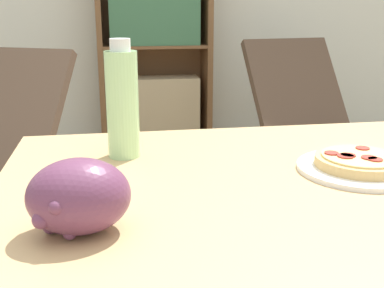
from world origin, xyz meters
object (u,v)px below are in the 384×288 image
drink_bottle (122,103)px  lounge_chair_far (307,145)px  bookshelf (155,56)px  pizza_on_plate (360,164)px  grape_bunch (78,197)px

drink_bottle → lounge_chair_far: size_ratio=0.30×
drink_bottle → bookshelf: size_ratio=0.16×
pizza_on_plate → grape_bunch: grape_bunch is taller
drink_bottle → pizza_on_plate: bearing=-21.0°
grape_bunch → bookshelf: bookshelf is taller
grape_bunch → bookshelf: 2.67m
pizza_on_plate → drink_bottle: 0.52m
pizza_on_plate → bookshelf: size_ratio=0.16×
drink_bottle → lounge_chair_far: 1.96m
drink_bottle → lounge_chair_far: drink_bottle is taller
grape_bunch → lounge_chair_far: lounge_chair_far is taller
pizza_on_plate → grape_bunch: bearing=-161.3°
pizza_on_plate → drink_bottle: drink_bottle is taller
pizza_on_plate → bookshelf: (-0.20, 2.46, -0.03)m
pizza_on_plate → bookshelf: bookshelf is taller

